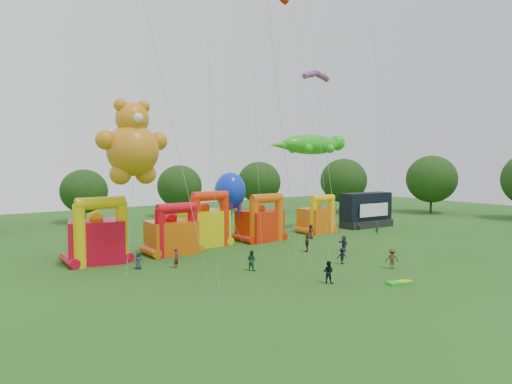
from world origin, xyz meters
TOP-DOWN VIEW (x-y plane):
  - ground at (0.00, 0.00)m, footprint 160.00×160.00m
  - tree_ring at (-1.21, 0.63)m, footprint 125.89×128.02m
  - bouncy_castle_0 at (-15.73, 27.21)m, footprint 6.31×5.54m
  - bouncy_castle_1 at (-7.56, 26.88)m, footprint 5.19×4.22m
  - bouncy_castle_2 at (-2.10, 29.00)m, footprint 5.45×4.49m
  - bouncy_castle_3 at (5.61, 27.86)m, footprint 5.79×4.92m
  - bouncy_castle_4 at (16.08, 28.33)m, footprint 4.91×4.12m
  - stage_trailer at (26.30, 28.03)m, footprint 8.80×3.88m
  - teddy_bear_kite at (-13.60, 22.78)m, footprint 7.13×5.81m
  - gecko_kite at (16.42, 29.42)m, footprint 14.29×6.51m
  - octopus_kite at (1.94, 29.36)m, footprint 4.01×6.68m
  - parafoil_kites at (-4.94, 16.06)m, footprint 26.50×9.60m
  - diamond_kites at (0.21, 16.15)m, footprint 21.40×18.09m
  - folded_kite_bundle at (2.48, 3.95)m, footprint 2.21×1.54m
  - spectator_0 at (-13.40, 22.10)m, footprint 0.85×0.57m
  - spectator_1 at (-10.20, 20.42)m, footprint 0.85×0.80m
  - spectator_2 at (-4.88, 15.26)m, footprint 1.07×1.17m
  - spectator_3 at (4.13, 12.10)m, footprint 1.20×0.93m
  - spectator_4 at (5.44, 18.80)m, footprint 0.88×1.24m
  - spectator_5 at (8.94, 16.39)m, footprint 0.80×1.78m
  - spectator_6 at (11.72, 25.00)m, footprint 0.96×0.64m
  - spectator_7 at (22.35, 22.61)m, footprint 0.64×0.73m
  - spectator_8 at (-2.11, 7.76)m, footprint 1.09×1.17m
  - spectator_9 at (6.59, 7.87)m, footprint 1.44×1.41m

SIDE VIEW (x-z plane):
  - ground at x=0.00m, z-range 0.00..0.00m
  - folded_kite_bundle at x=2.48m, z-range -0.02..0.29m
  - spectator_3 at x=4.13m, z-range 0.00..1.63m
  - spectator_7 at x=22.35m, z-range 0.00..1.68m
  - spectator_0 at x=-13.40m, z-range 0.00..1.68m
  - spectator_5 at x=8.94m, z-range 0.00..1.85m
  - spectator_8 at x=-2.11m, z-range 0.00..1.92m
  - spectator_6 at x=11.72m, z-range 0.00..1.95m
  - spectator_1 at x=-10.20m, z-range 0.00..1.95m
  - spectator_4 at x=5.44m, z-range 0.00..1.95m
  - spectator_2 at x=-4.88m, z-range 0.00..1.96m
  - spectator_9 at x=6.59m, z-range 0.00..1.98m
  - bouncy_castle_4 at x=16.08m, z-range -0.65..4.92m
  - bouncy_castle_1 at x=-7.56m, z-range -0.70..5.13m
  - bouncy_castle_3 at x=5.61m, z-range -0.75..5.47m
  - bouncy_castle_2 at x=-2.10m, z-range -0.82..5.97m
  - bouncy_castle_0 at x=-15.73m, z-range -0.84..6.04m
  - stage_trailer at x=26.30m, z-range -0.10..5.34m
  - octopus_kite at x=1.94m, z-range 0.86..9.92m
  - tree_ring at x=-1.21m, z-range 0.22..12.30m
  - teddy_bear_kite at x=-13.60m, z-range 1.78..18.25m
  - gecko_kite at x=16.42m, z-range 3.69..18.12m
  - parafoil_kites at x=-4.94m, z-range -1.88..27.79m
  - diamond_kites at x=0.21m, z-range -3.57..38.01m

